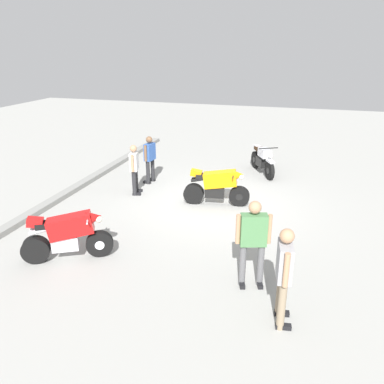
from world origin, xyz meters
The scene contains 9 objects.
ground_plane centered at (0.00, 0.00, 0.00)m, with size 40.00×40.00×0.00m, color #9E9E99.
curb_edge centered at (0.00, 4.60, 0.07)m, with size 14.00×0.30×0.15m, color gray.
motorcycle_red_sportbike centered at (-4.02, 2.30, 0.59)m, with size 1.10×1.81×1.14m.
motorcycle_orange_sportbike centered at (-0.04, -0.09, 0.59)m, with size 0.70×1.96×1.14m.
motorcycle_silver_cruiser centered at (3.35, -1.01, 0.52)m, with size 1.91×1.08×1.09m.
person_in_white_shirt centered at (0.11, 2.59, 0.89)m, with size 0.62×0.40×1.58m.
person_in_gray_shirt centered at (-4.82, -2.32, 1.02)m, with size 0.68×0.37×1.76m.
person_in_blue_shirt centered at (1.23, 2.54, 0.91)m, with size 0.64×0.35×1.61m.
person_in_green_shirt centered at (-3.86, -1.68, 1.03)m, with size 0.42×0.67×1.77m.
Camera 1 is at (-10.43, -2.44, 4.44)m, focal length 36.19 mm.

